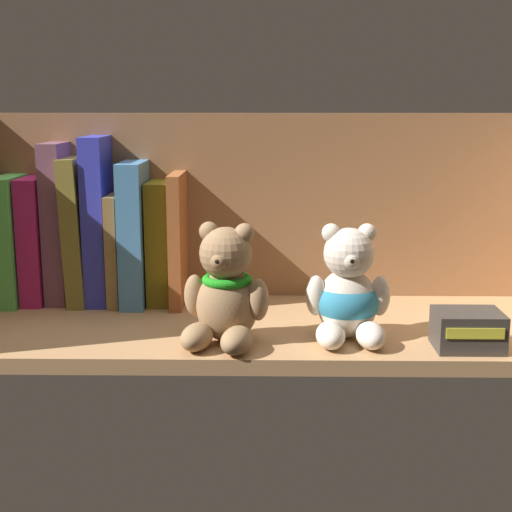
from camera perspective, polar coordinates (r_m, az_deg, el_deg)
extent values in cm
cube|color=tan|center=(100.49, 0.92, -5.79)|extent=(82.18, 29.10, 2.00)
cube|color=#8E613E|center=(112.11, 0.95, 3.40)|extent=(84.58, 1.20, 29.89)
cube|color=#56C553|center=(115.57, -18.24, 1.30)|extent=(3.26, 13.00, 18.91)
cube|color=#B21E65|center=(114.50, -16.60, 1.25)|extent=(3.16, 10.71, 18.67)
cube|color=#74475D|center=(113.12, -15.07, 2.51)|extent=(3.02, 9.24, 23.72)
cube|color=olive|center=(112.49, -13.54, 2.00)|extent=(3.24, 11.92, 21.69)
cube|color=#353AC8|center=(111.50, -12.03, 2.77)|extent=(3.14, 10.93, 24.67)
cube|color=olive|center=(111.66, -10.61, 0.69)|extent=(1.67, 12.46, 16.39)
cube|color=#4786C0|center=(110.71, -9.24, 1.87)|extent=(3.41, 13.67, 21.05)
cube|color=brown|center=(110.39, -7.38, 1.12)|extent=(3.29, 10.31, 18.13)
cube|color=#A0552C|center=(109.91, -5.96, 1.46)|extent=(1.78, 14.13, 19.43)
ellipsoid|color=#93704C|center=(91.93, -2.24, -3.86)|extent=(7.80, 7.16, 9.18)
sphere|color=#93704C|center=(89.89, -2.37, 0.21)|extent=(6.53, 6.53, 6.53)
sphere|color=#93704C|center=(90.53, -3.68, 1.92)|extent=(2.45, 2.45, 2.45)
sphere|color=#93704C|center=(89.20, -0.89, 1.79)|extent=(2.45, 2.45, 2.45)
sphere|color=#9B754E|center=(87.81, -2.81, -0.34)|extent=(2.45, 2.45, 2.45)
sphere|color=black|center=(87.00, -2.99, -0.41)|extent=(0.86, 0.86, 0.86)
ellipsoid|color=#93704C|center=(89.61, -4.61, -6.29)|extent=(5.05, 6.83, 3.26)
ellipsoid|color=#93704C|center=(88.11, -1.49, -6.57)|extent=(5.05, 6.83, 3.26)
ellipsoid|color=#93704C|center=(92.47, -4.78, -3.06)|extent=(3.22, 3.22, 5.30)
ellipsoid|color=#93704C|center=(90.09, 0.18, -3.42)|extent=(3.22, 3.22, 5.30)
torus|color=#1D931B|center=(91.08, -2.26, -1.86)|extent=(6.27, 6.27, 1.17)
ellipsoid|color=beige|center=(93.95, 7.12, -3.66)|extent=(7.62, 6.99, 8.96)
sphere|color=beige|center=(91.97, 7.25, 0.22)|extent=(6.37, 6.37, 6.37)
sphere|color=beige|center=(91.70, 5.88, 1.80)|extent=(2.39, 2.39, 2.39)
sphere|color=beige|center=(92.23, 8.64, 1.79)|extent=(2.39, 2.39, 2.39)
sphere|color=beige|center=(89.85, 7.41, -0.31)|extent=(2.39, 2.39, 2.39)
sphere|color=black|center=(89.03, 7.48, -0.39)|extent=(0.84, 0.84, 0.84)
ellipsoid|color=beige|center=(90.48, 5.82, -6.16)|extent=(3.64, 6.00, 3.19)
ellipsoid|color=beige|center=(91.07, 8.92, -6.12)|extent=(3.64, 6.00, 3.19)
ellipsoid|color=beige|center=(92.84, 4.69, -3.08)|extent=(2.61, 2.61, 5.18)
ellipsoid|color=beige|center=(93.78, 9.62, -3.06)|extent=(2.61, 2.61, 5.18)
ellipsoid|color=teal|center=(93.89, 7.12, -3.53)|extent=(8.24, 7.62, 6.27)
cube|color=#38332D|center=(93.34, 16.15, -5.54)|extent=(8.07, 6.37, 4.65)
cube|color=gold|center=(90.17, 16.70, -5.80)|extent=(6.86, 0.16, 1.30)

